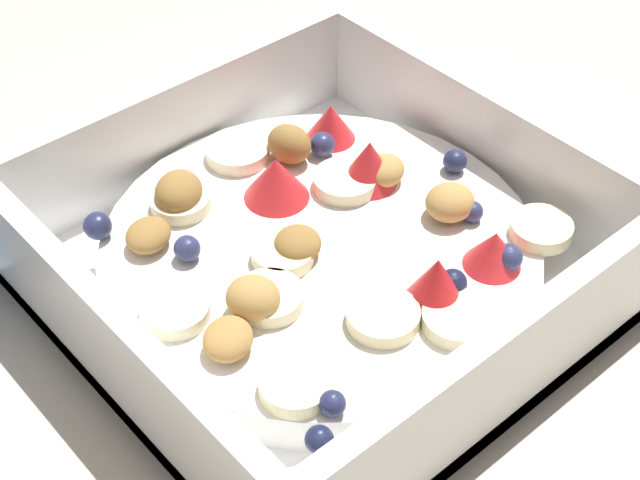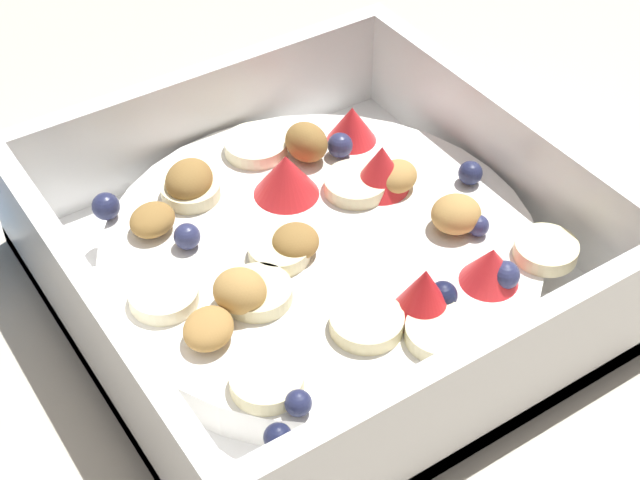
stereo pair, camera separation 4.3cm
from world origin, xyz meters
The scene contains 3 objects.
ground_plane centered at (0.00, 0.00, 0.00)m, with size 2.40×2.40×0.00m, color beige.
fruit_bowl centered at (0.01, -0.01, 0.02)m, with size 0.22×0.22×0.06m.
spoon centered at (0.16, -0.04, 0.00)m, with size 0.08×0.17×0.01m.
Camera 2 is at (-0.25, 0.16, 0.32)m, focal length 54.81 mm.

